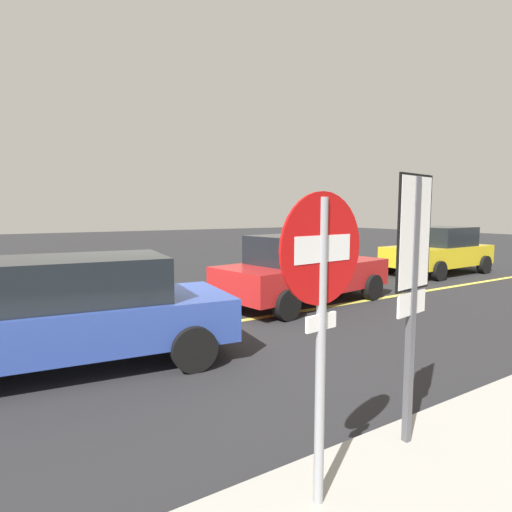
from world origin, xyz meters
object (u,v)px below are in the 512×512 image
at_px(car_yellow_crossing, 438,250).
at_px(car_red_near_curb, 303,269).
at_px(stop_sign, 321,302).
at_px(speed_limit_sign, 413,263).
at_px(car_blue_behind_van, 74,312).

height_order(car_yellow_crossing, car_red_near_curb, car_yellow_crossing).
distance_m(stop_sign, car_yellow_crossing, 13.44).
bearing_deg(car_yellow_crossing, speed_limit_sign, -146.83).
distance_m(stop_sign, car_blue_behind_van, 4.29).
bearing_deg(car_blue_behind_van, speed_limit_sign, -61.15).
relative_size(car_red_near_curb, car_blue_behind_van, 1.00).
height_order(stop_sign, car_red_near_curb, stop_sign).
xyz_separation_m(car_yellow_crossing, car_red_near_curb, (-7.11, -1.23, -0.00)).
height_order(speed_limit_sign, car_blue_behind_van, speed_limit_sign).
xyz_separation_m(speed_limit_sign, car_blue_behind_van, (-2.16, 3.91, -0.97)).
height_order(speed_limit_sign, car_yellow_crossing, speed_limit_sign).
distance_m(car_yellow_crossing, car_red_near_curb, 7.22).
bearing_deg(speed_limit_sign, car_red_near_curb, 59.90).
relative_size(speed_limit_sign, car_blue_behind_van, 0.54).
height_order(stop_sign, car_blue_behind_van, stop_sign).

